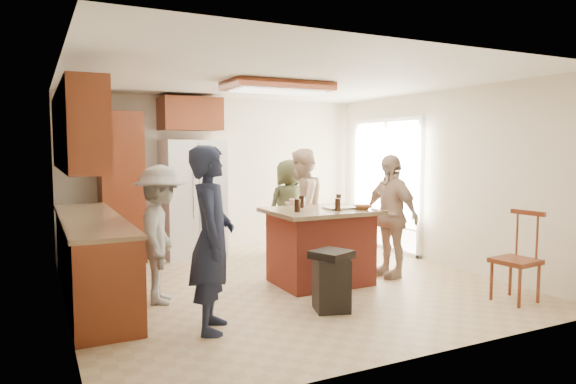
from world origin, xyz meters
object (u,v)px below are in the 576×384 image
person_counter (161,234)px  spindle_chair (517,261)px  person_behind_left (301,206)px  person_side_right (390,216)px  trash_bin (331,280)px  person_front_left (212,239)px  kitchen_island (320,246)px  person_behind_right (289,207)px  refrigerator (193,198)px

person_counter → spindle_chair: person_counter is taller
person_behind_left → person_counter: person_behind_left is taller
person_behind_left → person_side_right: person_behind_left is taller
person_counter → trash_bin: person_counter is taller
person_front_left → kitchen_island: bearing=-37.3°
person_behind_left → person_counter: 2.53m
person_behind_right → trash_bin: (-0.85, -2.66, -0.43)m
person_counter → trash_bin: size_ratio=2.38×
person_front_left → refrigerator: bearing=9.8°
person_front_left → person_counter: bearing=34.7°
trash_bin → spindle_chair: (1.98, -0.63, 0.13)m
person_side_right → refrigerator: size_ratio=0.89×
refrigerator → spindle_chair: (2.50, -3.91, -0.45)m
person_behind_left → trash_bin: bearing=35.7°
person_front_left → person_side_right: 2.86m
person_front_left → person_counter: 1.09m
person_behind_left → kitchen_island: person_behind_left is taller
person_behind_left → trash_bin: (-0.78, -2.13, -0.52)m
person_front_left → refrigerator: size_ratio=0.95×
person_counter → refrigerator: size_ratio=0.83×
person_front_left → kitchen_island: size_ratio=1.34×
refrigerator → trash_bin: (0.52, -3.28, -0.58)m
person_front_left → person_counter: size_ratio=1.14×
person_behind_right → spindle_chair: person_behind_right is taller
person_behind_right → trash_bin: size_ratio=2.39×
person_counter → refrigerator: refrigerator is taller
person_side_right → spindle_chair: bearing=14.5°
person_side_right → refrigerator: (-1.95, 2.39, 0.10)m
person_front_left → refrigerator: (0.77, 3.28, 0.05)m
person_behind_right → trash_bin: person_behind_right is taller
person_behind_right → kitchen_island: person_behind_right is taller
person_behind_right → refrigerator: refrigerator is taller
person_counter → trash_bin: (1.51, -1.06, -0.43)m
person_behind_right → spindle_chair: 3.50m
person_behind_right → kitchen_island: (-0.41, -1.68, -0.28)m
person_behind_left → spindle_chair: size_ratio=1.68×
person_side_right → trash_bin: person_side_right is taller
kitchen_island → trash_bin: size_ratio=2.03×
person_counter → person_front_left: bearing=-150.4°
kitchen_island → trash_bin: 1.09m
person_side_right → kitchen_island: size_ratio=1.25×
person_front_left → trash_bin: bearing=-67.0°
person_side_right → person_counter: person_side_right is taller
person_front_left → person_side_right: (2.72, 0.89, -0.06)m
person_side_right → kitchen_island: bearing=-100.5°
person_behind_right → refrigerator: 1.51m
trash_bin → person_behind_left: bearing=69.8°
person_counter → spindle_chair: 3.89m
person_behind_right → person_counter: (-2.35, -1.60, -0.00)m
person_behind_right → person_counter: bearing=29.4°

